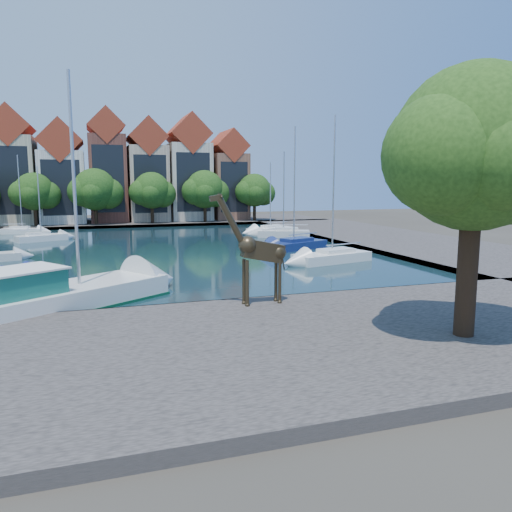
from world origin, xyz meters
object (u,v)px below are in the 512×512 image
Objects in this scene: motorsailer at (47,294)px; plane_tree at (477,154)px; giraffe_statue at (257,251)px; sailboat_right_a at (332,255)px.

plane_tree is at bearing -33.12° from motorsailer.
sailboat_right_a is at bearing 50.41° from giraffe_statue.
motorsailer is at bearing 146.88° from plane_tree.
motorsailer is (-10.09, 3.28, -2.22)m from giraffe_statue.
giraffe_statue is (-6.42, 7.49, -4.44)m from plane_tree.
giraffe_statue is at bearing -18.02° from motorsailer.
giraffe_statue is at bearing 130.62° from plane_tree.
giraffe_statue is 10.84m from motorsailer.
giraffe_statue is 0.46× the size of motorsailer.
sailboat_right_a is at bearing 25.10° from motorsailer.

